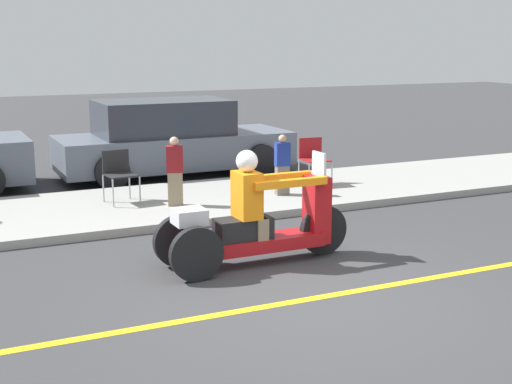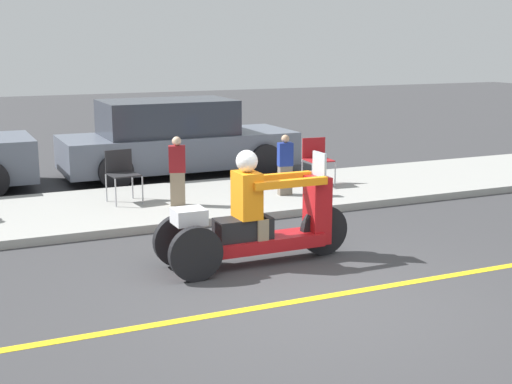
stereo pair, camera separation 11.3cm
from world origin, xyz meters
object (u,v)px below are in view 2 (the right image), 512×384
folding_chair_curbside (316,156)px  motorcycle_trike (255,224)px  folding_chair_set_back (121,170)px  parked_car_lot_center (175,140)px  spectator_with_child (285,166)px  spectator_end_of_line (177,172)px

folding_chair_curbside → motorcycle_trike: bearing=-128.6°
folding_chair_set_back → parked_car_lot_center: (1.70, 2.48, 0.08)m
folding_chair_curbside → folding_chair_set_back: (-3.51, 0.04, 0.00)m
motorcycle_trike → parked_car_lot_center: parked_car_lot_center is taller
spectator_with_child → spectator_end_of_line: 1.87m
folding_chair_set_back → spectator_end_of_line: bearing=-40.6°
spectator_end_of_line → parked_car_lot_center: parked_car_lot_center is taller
spectator_with_child → parked_car_lot_center: bearing=106.1°
spectator_with_child → folding_chair_curbside: (0.92, 0.58, 0.02)m
spectator_end_of_line → folding_chair_curbside: spectator_end_of_line is taller
motorcycle_trike → parked_car_lot_center: bearing=81.0°
spectator_end_of_line → folding_chair_set_back: 0.95m
spectator_with_child → folding_chair_set_back: bearing=166.5°
motorcycle_trike → folding_chair_curbside: (2.76, 3.46, 0.13)m
spectator_with_child → folding_chair_curbside: bearing=32.4°
motorcycle_trike → spectator_end_of_line: motorcycle_trike is taller
spectator_end_of_line → folding_chair_curbside: size_ratio=1.32×
motorcycle_trike → spectator_with_child: bearing=57.3°
motorcycle_trike → spectator_with_child: (1.84, 2.87, 0.11)m
spectator_with_child → folding_chair_curbside: 1.08m
spectator_end_of_line → parked_car_lot_center: bearing=72.5°
parked_car_lot_center → motorcycle_trike: bearing=-99.0°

